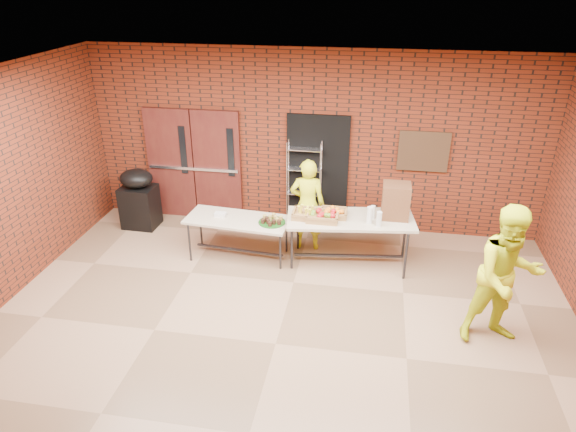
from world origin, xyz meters
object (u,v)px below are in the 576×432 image
(wire_rack, at_px, (304,186))
(coffee_dispenser, at_px, (396,201))
(covered_grill, at_px, (139,198))
(volunteer_man, at_px, (507,277))
(table_left, at_px, (238,222))
(table_right, at_px, (350,222))
(volunteer_woman, at_px, (307,205))

(wire_rack, xyz_separation_m, coffee_dispenser, (1.58, -0.99, 0.27))
(covered_grill, height_order, volunteer_man, volunteer_man)
(wire_rack, xyz_separation_m, covered_grill, (-2.98, -0.45, -0.27))
(wire_rack, bearing_deg, table_left, -125.13)
(table_right, xyz_separation_m, coffee_dispenser, (0.68, 0.15, 0.35))
(volunteer_man, bearing_deg, covered_grill, 143.91)
(wire_rack, relative_size, covered_grill, 1.48)
(wire_rack, relative_size, table_right, 0.80)
(table_right, bearing_deg, covered_grill, 162.46)
(wire_rack, distance_m, volunteer_man, 3.98)
(covered_grill, distance_m, volunteer_man, 6.32)
(wire_rack, height_order, table_left, wire_rack)
(volunteer_man, bearing_deg, table_left, 143.68)
(table_right, height_order, volunteer_woman, volunteer_woman)
(coffee_dispenser, height_order, volunteer_woman, volunteer_woman)
(wire_rack, relative_size, table_left, 0.95)
(table_left, relative_size, covered_grill, 1.57)
(table_right, bearing_deg, volunteer_woman, 143.35)
(wire_rack, xyz_separation_m, volunteer_woman, (0.16, -0.72, -0.03))
(table_right, bearing_deg, coffee_dispenser, 5.12)
(table_right, distance_m, covered_grill, 3.95)
(table_right, distance_m, volunteer_man, 2.56)
(wire_rack, bearing_deg, covered_grill, -170.29)
(volunteer_man, bearing_deg, table_right, 126.78)
(table_right, xyz_separation_m, volunteer_woman, (-0.74, 0.42, 0.05))
(table_left, xyz_separation_m, coffee_dispenser, (2.48, 0.24, 0.46))
(volunteer_woman, bearing_deg, table_left, 22.70)
(table_right, height_order, volunteer_man, volunteer_man)
(table_right, distance_m, volunteer_woman, 0.85)
(table_left, relative_size, volunteer_man, 0.93)
(volunteer_man, bearing_deg, volunteer_woman, 129.02)
(table_left, bearing_deg, table_right, 7.85)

